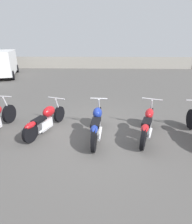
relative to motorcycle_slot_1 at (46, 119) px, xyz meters
name	(u,v)px	position (x,y,z in m)	size (l,w,h in m)	color
ground_plane	(96,134)	(1.62, -0.21, -0.41)	(60.00, 60.00, 0.00)	#514F4C
fence_back	(100,63)	(1.62, 14.51, 0.21)	(40.00, 0.04, 1.24)	#9E998E
motorcycle_slot_1	(46,119)	(0.00, 0.00, 0.00)	(0.95, 2.00, 0.94)	black
motorcycle_slot_2	(97,124)	(1.66, -0.37, 0.04)	(0.55, 2.16, 1.05)	black
motorcycle_slot_3	(148,124)	(3.17, -0.30, 0.03)	(0.96, 2.02, 1.03)	black
parked_van	(1,62)	(-6.51, 9.63, 0.75)	(3.55, 5.43, 2.07)	white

